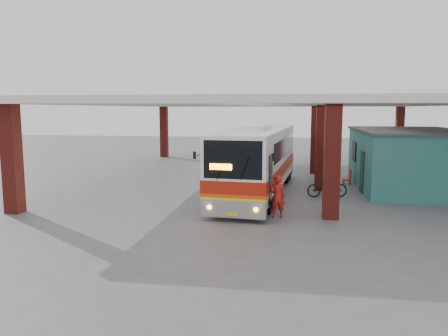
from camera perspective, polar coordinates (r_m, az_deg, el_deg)
ground at (r=20.22m, az=4.45°, el=-4.16°), size 90.00×90.00×0.00m
brick_columns at (r=24.81m, az=8.69°, el=3.05°), size 20.10×21.60×4.35m
canopy_roof at (r=26.25m, az=6.76°, el=8.42°), size 21.00×23.00×0.30m
shop_building at (r=24.61m, az=22.91°, el=1.07°), size 5.20×8.20×3.11m
coach_bus at (r=21.37m, az=4.48°, el=1.08°), size 3.43×11.85×3.41m
motorcycle at (r=21.23m, az=13.32°, el=-2.41°), size 1.99×1.01×1.00m
pedestrian at (r=16.88m, az=6.98°, el=-3.72°), size 0.65×0.48×1.65m
red_chair at (r=25.28m, az=15.94°, el=-1.15°), size 0.47×0.47×0.84m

